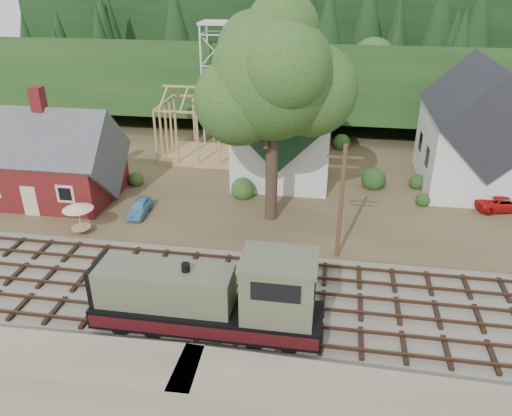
# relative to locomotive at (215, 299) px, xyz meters

# --- Properties ---
(ground) EXTENTS (140.00, 140.00, 0.00)m
(ground) POSITION_rel_locomotive_xyz_m (-0.80, 3.00, -2.10)
(ground) COLOR #384C1E
(ground) RESTS_ON ground
(embankment) EXTENTS (64.00, 5.00, 1.60)m
(embankment) POSITION_rel_locomotive_xyz_m (-0.80, -5.50, -2.10)
(embankment) COLOR #7F7259
(embankment) RESTS_ON ground
(railroad_bed) EXTENTS (64.00, 11.00, 0.16)m
(railroad_bed) POSITION_rel_locomotive_xyz_m (-0.80, 3.00, -2.02)
(railroad_bed) COLOR #726B5B
(railroad_bed) RESTS_ON ground
(village_flat) EXTENTS (64.00, 26.00, 0.30)m
(village_flat) POSITION_rel_locomotive_xyz_m (-0.80, 21.00, -1.95)
(village_flat) COLOR brown
(village_flat) RESTS_ON ground
(hillside) EXTENTS (70.00, 28.96, 12.74)m
(hillside) POSITION_rel_locomotive_xyz_m (-0.80, 45.00, -2.10)
(hillside) COLOR #1E3F19
(hillside) RESTS_ON ground
(ridge) EXTENTS (80.00, 20.00, 12.00)m
(ridge) POSITION_rel_locomotive_xyz_m (-0.80, 61.00, -2.10)
(ridge) COLOR black
(ridge) RESTS_ON ground
(depot) EXTENTS (10.80, 7.41, 9.00)m
(depot) POSITION_rel_locomotive_xyz_m (-16.80, 14.00, 1.12)
(depot) COLOR #5B1415
(depot) RESTS_ON village_flat
(church) EXTENTS (8.40, 15.17, 13.00)m
(church) POSITION_rel_locomotive_xyz_m (1.20, 22.68, 3.08)
(church) COLOR silver
(church) RESTS_ON village_flat
(farmhouse) EXTENTS (8.40, 10.80, 10.60)m
(farmhouse) POSITION_rel_locomotive_xyz_m (17.20, 22.00, 2.77)
(farmhouse) COLOR silver
(farmhouse) RESTS_ON village_flat
(timber_frame) EXTENTS (8.20, 6.20, 6.99)m
(timber_frame) POSITION_rel_locomotive_xyz_m (-6.80, 25.00, 1.17)
(timber_frame) COLOR tan
(timber_frame) RESTS_ON village_flat
(lattice_tower) EXTENTS (3.20, 3.20, 12.12)m
(lattice_tower) POSITION_rel_locomotive_xyz_m (-6.80, 31.00, 7.93)
(lattice_tower) COLOR silver
(lattice_tower) RESTS_ON village_flat
(big_tree) EXTENTS (10.90, 8.40, 14.70)m
(big_tree) POSITION_rel_locomotive_xyz_m (1.37, 13.08, 8.12)
(big_tree) COLOR #38281E
(big_tree) RESTS_ON village_flat
(telegraph_pole_near) EXTENTS (2.20, 0.28, 8.00)m
(telegraph_pole_near) POSITION_rel_locomotive_xyz_m (6.20, 8.20, 2.15)
(telegraph_pole_near) COLOR #4C331E
(telegraph_pole_near) RESTS_ON ground
(locomotive) EXTENTS (11.80, 2.95, 4.73)m
(locomotive) POSITION_rel_locomotive_xyz_m (0.00, 0.00, 0.00)
(locomotive) COLOR black
(locomotive) RESTS_ON railroad_bed
(car_blue) EXTENTS (1.53, 3.40, 1.13)m
(car_blue) POSITION_rel_locomotive_xyz_m (-8.82, 11.99, -1.23)
(car_blue) COLOR #61A8D1
(car_blue) RESTS_ON village_flat
(car_red) EXTENTS (4.75, 2.98, 1.22)m
(car_red) POSITION_rel_locomotive_xyz_m (18.84, 17.20, -1.19)
(car_red) COLOR red
(car_red) RESTS_ON village_flat
(patio_set) EXTENTS (2.12, 2.12, 2.36)m
(patio_set) POSITION_rel_locomotive_xyz_m (-11.81, 8.50, 0.21)
(patio_set) COLOR silver
(patio_set) RESTS_ON village_flat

